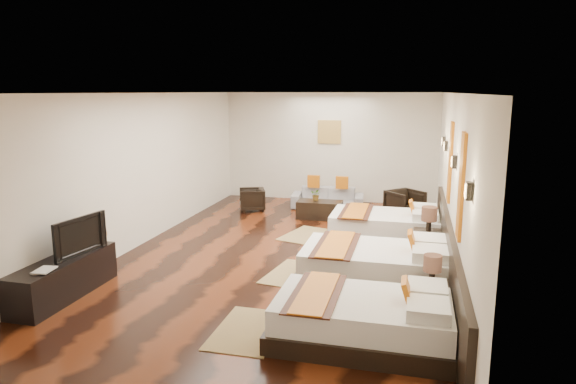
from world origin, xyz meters
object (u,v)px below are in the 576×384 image
(bed_near, at_px, (364,319))
(nightstand_b, at_px, (428,243))
(nightstand_a, at_px, (431,297))
(tv, at_px, (76,235))
(tv_console, at_px, (64,278))
(book, at_px, (36,270))
(coffee_table, at_px, (320,210))
(armchair_right, at_px, (405,204))
(armchair_left, at_px, (252,199))
(bed_mid, at_px, (377,265))
(sofa, at_px, (328,198))
(table_plant, at_px, (316,195))
(bed_far, at_px, (386,226))
(figurine, at_px, (94,231))

(bed_near, xyz_separation_m, nightstand_b, (0.75, 3.04, 0.06))
(nightstand_a, relative_size, tv, 0.88)
(tv_console, relative_size, book, 6.19)
(tv_console, bearing_deg, nightstand_a, 5.91)
(tv, distance_m, book, 0.80)
(coffee_table, bearing_deg, tv_console, -116.61)
(bed_near, bearing_deg, armchair_right, 87.12)
(tv, relative_size, armchair_left, 1.59)
(bed_mid, xyz_separation_m, nightstand_a, (0.75, -1.02, 0.00))
(tv_console, xyz_separation_m, sofa, (2.64, 6.31, -0.02))
(book, bearing_deg, table_plant, 66.37)
(bed_far, relative_size, book, 7.31)
(sofa, bearing_deg, bed_far, -62.42)
(tv, height_order, armchair_right, tv)
(nightstand_a, relative_size, book, 2.88)
(tv_console, height_order, tv, tv)
(figurine, relative_size, sofa, 0.22)
(bed_far, relative_size, armchair_left, 3.57)
(tv, relative_size, sofa, 0.55)
(nightstand_a, distance_m, armchair_right, 5.27)
(nightstand_a, bearing_deg, bed_near, -133.34)
(book, height_order, armchair_right, armchair_right)
(bed_mid, bearing_deg, table_plant, 113.62)
(bed_far, bearing_deg, table_plant, 139.26)
(bed_far, bearing_deg, bed_mid, -89.97)
(tv_console, relative_size, coffee_table, 1.80)
(bed_mid, xyz_separation_m, nightstand_b, (0.75, 1.22, 0.04))
(sofa, xyz_separation_m, coffee_table, (0.00, -1.05, -0.05))
(tv_console, height_order, table_plant, table_plant)
(tv, height_order, armchair_left, tv)
(bed_near, distance_m, nightstand_b, 3.13)
(figurine, height_order, armchair_left, figurine)
(nightstand_b, relative_size, tv, 1.00)
(bed_far, height_order, table_plant, bed_far)
(bed_mid, distance_m, sofa, 5.03)
(nightstand_a, distance_m, tv, 4.93)
(bed_mid, distance_m, armchair_left, 5.25)
(bed_mid, distance_m, bed_far, 2.36)
(bed_far, xyz_separation_m, coffee_table, (-1.56, 1.37, -0.08))
(figurine, bearing_deg, nightstand_b, 22.04)
(coffee_table, bearing_deg, armchair_right, 15.03)
(nightstand_b, xyz_separation_m, armchair_left, (-4.03, 2.87, -0.06))
(nightstand_b, bearing_deg, bed_mid, -121.42)
(armchair_right, bearing_deg, nightstand_a, -130.68)
(tv, relative_size, coffee_table, 0.95)
(nightstand_a, bearing_deg, armchair_left, 128.21)
(nightstand_b, bearing_deg, coffee_table, 132.65)
(tv, height_order, sofa, tv)
(bed_mid, xyz_separation_m, figurine, (-4.20, -0.78, 0.45))
(figurine, relative_size, coffee_table, 0.38)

